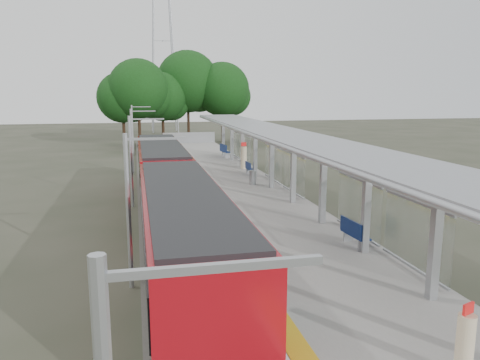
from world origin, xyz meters
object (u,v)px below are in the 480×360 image
object	(u,v)px
bench_near	(353,232)
bench_far	(225,150)
info_pillar_far	(244,157)
bench_mid	(249,168)
litter_bin	(253,178)
info_pillar_near	(465,345)
train	(169,192)

from	to	relation	value
bench_near	bench_far	bearing A→B (deg)	86.06
bench_near	info_pillar_far	bearing A→B (deg)	85.45
bench_mid	bench_far	distance (m)	9.30
bench_mid	bench_far	bearing A→B (deg)	87.76
info_pillar_far	litter_bin	distance (m)	6.34
info_pillar_near	litter_bin	bearing A→B (deg)	67.53
info_pillar_near	litter_bin	size ratio (longest dim) A/B	1.79
bench_mid	litter_bin	xyz separation A→B (m)	(-0.65, -3.56, -0.03)
info_pillar_far	bench_mid	bearing A→B (deg)	-105.29
bench_mid	info_pillar_far	distance (m)	2.75
bench_far	info_pillar_near	bearing A→B (deg)	-101.89
train	bench_mid	distance (m)	11.55
info_pillar_near	litter_bin	world-z (taller)	info_pillar_near
bench_far	info_pillar_near	world-z (taller)	info_pillar_near
bench_mid	bench_far	world-z (taller)	bench_far
bench_mid	bench_far	xyz separation A→B (m)	(-0.02, 9.30, 0.13)
bench_mid	bench_far	size ratio (longest dim) A/B	0.76
info_pillar_far	litter_bin	bearing A→B (deg)	-108.57
bench_near	info_pillar_far	xyz separation A→B (m)	(0.09, 18.76, 0.33)
info_pillar_far	bench_near	bearing A→B (deg)	-100.94
bench_near	bench_mid	distance (m)	16.05
bench_far	bench_near	bearing A→B (deg)	-99.21
train	bench_mid	xyz separation A→B (m)	(6.27, 9.68, -0.58)
info_pillar_near	bench_near	bearing A→B (deg)	58.96
info_pillar_far	litter_bin	size ratio (longest dim) A/B	2.23
train	bench_far	bearing A→B (deg)	71.79
bench_near	litter_bin	xyz separation A→B (m)	(-0.78, 12.49, -0.09)
bench_mid	info_pillar_near	distance (m)	24.20
train	info_pillar_near	size ratio (longest dim) A/B	17.14
bench_near	litter_bin	world-z (taller)	bench_near
litter_bin	bench_mid	bearing A→B (deg)	79.64
info_pillar_near	bench_mid	bearing A→B (deg)	66.29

